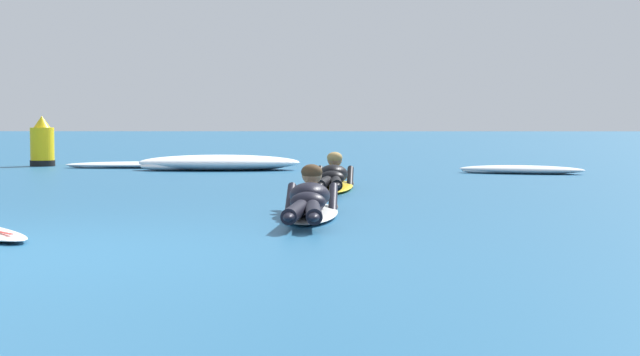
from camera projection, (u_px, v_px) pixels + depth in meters
ground_plane at (207, 173)px, 16.51m from camera, size 120.00×120.00×0.00m
surfer_near at (309, 203)px, 9.08m from camera, size 0.59×2.63×0.54m
surfer_far at (333, 179)px, 12.75m from camera, size 0.63×2.69×0.54m
whitewater_front at (144, 165)px, 18.46m from camera, size 3.11×1.00×0.12m
whitewater_mid_right at (220, 163)px, 17.57m from camera, size 3.06×1.25×0.29m
whitewater_back at (521, 170)px, 16.43m from camera, size 2.25×1.18×0.15m
channel_marker_buoy at (42, 146)px, 19.09m from camera, size 0.50×0.50×1.03m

